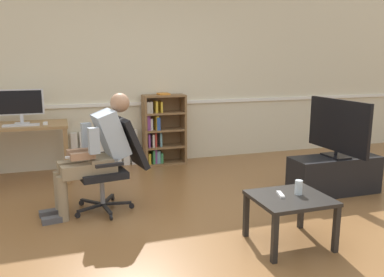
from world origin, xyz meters
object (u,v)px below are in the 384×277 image
Objects in this scene: computer_desk at (20,133)px; spare_remote at (281,194)px; bookshelf at (161,131)px; keyboard at (21,125)px; tv_screen at (338,127)px; person_seated at (97,151)px; computer_mouse at (45,123)px; imac_monitor at (21,104)px; drinking_glass at (299,187)px; office_chair at (115,161)px; radiator at (105,149)px; tv_stand at (334,175)px; coffee_table at (290,203)px.

computer_desk is 7.83× the size of spare_remote.
bookshelf is (1.93, 0.29, -0.13)m from computer_desk.
keyboard is 3.85m from tv_screen.
person_seated reaches higher than computer_desk.
computer_mouse is at bearing -165.76° from bookshelf.
person_seated reaches higher than imac_monitor.
imac_monitor reaches higher than bookshelf.
imac_monitor reaches higher than drinking_glass.
person_seated is 9.84× the size of drinking_glass.
bookshelf is (1.90, 0.21, -0.50)m from imac_monitor.
office_chair is (1.03, -1.35, -0.12)m from computer_desk.
spare_remote is at bearing -68.70° from radiator.
tv_stand is 1.72× the size of coffee_table.
keyboard is 4.31× the size of computer_mouse.
person_seated is (0.81, -1.24, -0.11)m from keyboard.
coffee_table is at bearing -164.65° from drinking_glass.
imac_monitor is 0.59× the size of radiator.
tv_stand is at bearing -26.37° from imac_monitor.
computer_desk is at bearing 63.67° from tv_screen.
office_chair is 1.77m from spare_remote.
tv_stand is 1.61m from spare_remote.
radiator is (1.10, 0.39, -0.38)m from computer_desk.
tv_stand reaches higher than coffee_table.
bookshelf is 8.61× the size of drinking_glass.
office_chair is 0.23m from person_seated.
keyboard reaches higher than spare_remote.
computer_mouse is 0.10× the size of office_chair.
office_chair is (-0.07, -1.74, 0.26)m from radiator.
tv_screen is (3.25, -1.56, 0.03)m from computer_mouse.
office_chair reaches higher than tv_stand.
drinking_glass is (2.43, -2.64, -0.15)m from computer_desk.
office_chair is (0.72, -1.23, -0.25)m from computer_mouse.
coffee_table is 4.22× the size of spare_remote.
tv_stand is at bearing -128.47° from spare_remote.
bookshelf is 2.98m from coffee_table.
spare_remote is (0.34, -2.90, -0.08)m from bookshelf.
computer_mouse is 0.08× the size of person_seated.
tv_screen is at bearing 73.29° from office_chair.
bookshelf is at bearing 97.90° from coffee_table.
radiator is 1.53× the size of coffee_table.
drinking_glass is at bearing -172.48° from spare_remote.
computer_mouse reaches higher than drinking_glass.
tv_screen reaches higher than computer_mouse.
tv_screen is at bearing 1.13° from tv_stand.
computer_desk is 1.09× the size of bookshelf.
computer_desk reaches higher than drinking_glass.
person_seated reaches higher than bookshelf.
drinking_glass is (1.40, -1.29, -0.03)m from office_chair.
bookshelf reaches higher than computer_desk.
bookshelf is at bearing 129.74° from tv_stand.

